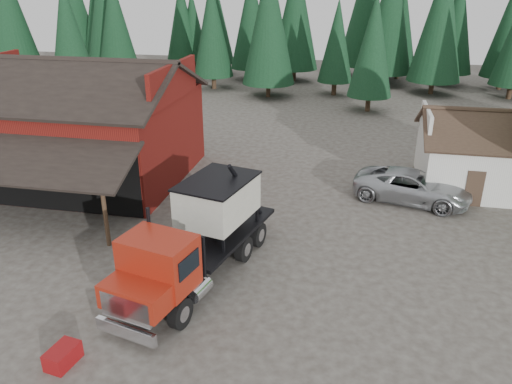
# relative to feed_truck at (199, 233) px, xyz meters

# --- Properties ---
(ground) EXTENTS (120.00, 120.00, 0.00)m
(ground) POSITION_rel_feed_truck_xyz_m (0.71, -0.52, -1.98)
(ground) COLOR #403932
(ground) RESTS_ON ground
(red_barn) EXTENTS (12.80, 13.63, 7.18)m
(red_barn) POSITION_rel_feed_truck_xyz_m (-10.29, 9.38, 0.71)
(red_barn) COLOR maroon
(red_barn) RESTS_ON ground
(farmhouse) EXTENTS (8.60, 6.42, 4.65)m
(farmhouse) POSITION_rel_feed_truck_xyz_m (13.71, 12.47, -0.32)
(farmhouse) COLOR silver
(farmhouse) RESTS_ON ground
(conifer_backdrop) EXTENTS (76.00, 16.00, 16.00)m
(conifer_backdrop) POSITION_rel_feed_truck_xyz_m (0.71, 41.48, -1.98)
(conifer_backdrop) COLOR black
(conifer_backdrop) RESTS_ON ground
(near_pine_a) EXTENTS (4.40, 4.40, 11.40)m
(near_pine_a) POSITION_rel_feed_truck_xyz_m (-21.29, 27.48, 4.41)
(near_pine_a) COLOR #382619
(near_pine_a) RESTS_ON ground
(near_pine_b) EXTENTS (3.96, 3.96, 10.40)m
(near_pine_b) POSITION_rel_feed_truck_xyz_m (6.71, 29.48, 3.90)
(near_pine_b) COLOR #382619
(near_pine_b) RESTS_ON ground
(near_pine_d) EXTENTS (5.28, 5.28, 13.40)m
(near_pine_d) POSITION_rel_feed_truck_xyz_m (-3.29, 33.48, 5.41)
(near_pine_d) COLOR #382619
(near_pine_d) RESTS_ON ground
(feed_truck) EXTENTS (4.64, 9.73, 4.25)m
(feed_truck) POSITION_rel_feed_truck_xyz_m (0.00, 0.00, 0.00)
(feed_truck) COLOR black
(feed_truck) RESTS_ON ground
(silver_car) EXTENTS (6.68, 4.25, 1.72)m
(silver_car) POSITION_rel_feed_truck_xyz_m (9.06, 9.48, -1.13)
(silver_car) COLOR #ADB1B5
(silver_car) RESTS_ON ground
(equip_box) EXTENTS (0.87, 1.20, 0.60)m
(equip_box) POSITION_rel_feed_truck_xyz_m (-2.73, -5.78, -1.68)
(equip_box) COLOR maroon
(equip_box) RESTS_ON ground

